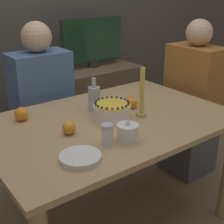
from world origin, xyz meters
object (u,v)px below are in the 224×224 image
object	(u,v)px
person_woman_floral	(191,110)
tv_monitor	(93,41)
person_man_blue_shirt	(44,119)
cake	(112,111)
bottle	(95,98)
candle	(142,97)
sugar_bowl	(128,132)
sugar_shaker	(107,135)

from	to	relation	value
person_woman_floral	tv_monitor	bearing A→B (deg)	15.59
person_man_blue_shirt	person_woman_floral	xyz separation A→B (m)	(0.99, -0.52, -0.00)
person_woman_floral	cake	bearing A→B (deg)	99.35
bottle	tv_monitor	distance (m)	1.13
cake	candle	size ratio (longest dim) A/B	0.73
sugar_bowl	person_woman_floral	bearing A→B (deg)	22.14
cake	person_woman_floral	size ratio (longest dim) A/B	0.17
person_man_blue_shirt	tv_monitor	world-z (taller)	person_man_blue_shirt
candle	person_man_blue_shirt	world-z (taller)	person_man_blue_shirt
sugar_bowl	person_woman_floral	world-z (taller)	person_woman_floral
sugar_shaker	bottle	size ratio (longest dim) A/B	0.52
bottle	sugar_bowl	bearing A→B (deg)	-102.25
sugar_shaker	bottle	world-z (taller)	bottle
cake	person_man_blue_shirt	bearing A→B (deg)	99.84
bottle	cake	bearing A→B (deg)	-88.09
sugar_shaker	bottle	distance (m)	0.44
sugar_shaker	person_man_blue_shirt	bearing A→B (deg)	84.56
sugar_bowl	tv_monitor	size ratio (longest dim) A/B	0.17
candle	person_man_blue_shirt	xyz separation A→B (m)	(-0.27, 0.74, -0.31)
person_man_blue_shirt	person_woman_floral	size ratio (longest dim) A/B	1.00
candle	tv_monitor	world-z (taller)	tv_monitor
sugar_bowl	cake	bearing A→B (deg)	69.16
cake	sugar_shaker	size ratio (longest dim) A/B	1.99
cake	bottle	world-z (taller)	bottle
cake	tv_monitor	size ratio (longest dim) A/B	0.33
sugar_shaker	person_man_blue_shirt	distance (m)	0.93
person_woman_floral	tv_monitor	xyz separation A→B (m)	(-0.27, 0.96, 0.42)
cake	sugar_bowl	bearing A→B (deg)	-110.84
candle	bottle	world-z (taller)	candle
person_man_blue_shirt	tv_monitor	bearing A→B (deg)	-149.00
bottle	tv_monitor	world-z (taller)	tv_monitor
candle	tv_monitor	xyz separation A→B (m)	(0.45, 1.17, 0.11)
sugar_shaker	person_woman_floral	xyz separation A→B (m)	(1.07, 0.37, -0.25)
cake	person_man_blue_shirt	distance (m)	0.72
sugar_shaker	person_woman_floral	world-z (taller)	person_woman_floral
cake	candle	bearing A→B (deg)	-23.90
cake	person_woman_floral	world-z (taller)	person_woman_floral
cake	person_woman_floral	xyz separation A→B (m)	(0.87, 0.14, -0.25)
cake	candle	world-z (taller)	candle
person_woman_floral	sugar_bowl	bearing A→B (deg)	112.14
cake	bottle	size ratio (longest dim) A/B	1.03
sugar_shaker	tv_monitor	size ratio (longest dim) A/B	0.16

